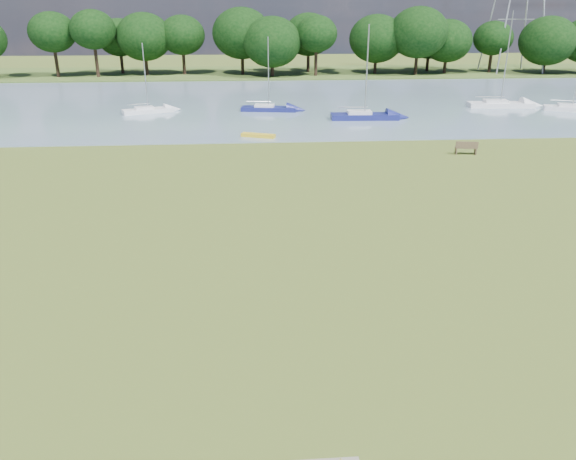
{
  "coord_description": "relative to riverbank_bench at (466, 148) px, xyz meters",
  "views": [
    {
      "loc": [
        -0.44,
        -22.97,
        10.43
      ],
      "look_at": [
        1.14,
        -2.0,
        1.98
      ],
      "focal_mm": 35.0,
      "sensor_mm": 36.0,
      "label": 1
    }
  ],
  "objects": [
    {
      "name": "sailboat_0",
      "position": [
        -4.89,
        14.16,
        0.04
      ],
      "size": [
        6.62,
        2.14,
        8.74
      ],
      "rotation": [
        0.0,
        0.0,
        -0.05
      ],
      "color": "navy",
      "rests_on": "river"
    },
    {
      "name": "sailboat_4",
      "position": [
        17.88,
        17.14,
        -0.01
      ],
      "size": [
        5.7,
        3.37,
        8.31
      ],
      "rotation": [
        0.0,
        0.0,
        -0.36
      ],
      "color": "white",
      "rests_on": "river"
    },
    {
      "name": "kayak",
      "position": [
        -15.38,
        6.91,
        -0.31
      ],
      "size": [
        2.96,
        1.71,
        0.29
      ],
      "primitive_type": "cube",
      "rotation": [
        0.0,
        0.0,
        -0.38
      ],
      "color": "yellow",
      "rests_on": "river"
    },
    {
      "name": "ground",
      "position": [
        -15.94,
        -17.09,
        -0.51
      ],
      "size": [
        220.0,
        220.0,
        0.0
      ],
      "primitive_type": "plane",
      "color": "olive"
    },
    {
      "name": "sailboat_2",
      "position": [
        -26.49,
        19.25,
        -0.05
      ],
      "size": [
        5.32,
        3.22,
        6.89
      ],
      "rotation": [
        0.0,
        0.0,
        0.37
      ],
      "color": "white",
      "rests_on": "river"
    },
    {
      "name": "riverbank_bench",
      "position": [
        0.0,
        0.0,
        0.0
      ],
      "size": [
        1.7,
        0.76,
        1.01
      ],
      "rotation": [
        0.0,
        0.0,
        -0.17
      ],
      "color": "brown",
      "rests_on": "ground"
    },
    {
      "name": "sailboat_1",
      "position": [
        11.32,
        19.97,
        0.02
      ],
      "size": [
        7.07,
        2.55,
        9.85
      ],
      "rotation": [
        0.0,
        0.0,
        -0.09
      ],
      "color": "white",
      "rests_on": "river"
    },
    {
      "name": "far_bank",
      "position": [
        -15.94,
        54.91,
        -0.51
      ],
      "size": [
        220.0,
        20.0,
        0.4
      ],
      "primitive_type": "cube",
      "color": "#4C6626",
      "rests_on": "ground"
    },
    {
      "name": "river",
      "position": [
        -15.94,
        24.91,
        -0.51
      ],
      "size": [
        220.0,
        40.0,
        0.1
      ],
      "primitive_type": "cube",
      "color": "slate",
      "rests_on": "ground"
    },
    {
      "name": "sailboat_3",
      "position": [
        -14.0,
        19.47,
        -0.05
      ],
      "size": [
        5.96,
        2.51,
        7.42
      ],
      "rotation": [
        0.0,
        0.0,
        -0.16
      ],
      "color": "navy",
      "rests_on": "river"
    },
    {
      "name": "tree_line",
      "position": [
        -20.49,
        50.91,
        5.6
      ],
      "size": [
        131.55,
        8.49,
        10.28
      ],
      "color": "black",
      "rests_on": "far_bank"
    }
  ]
}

